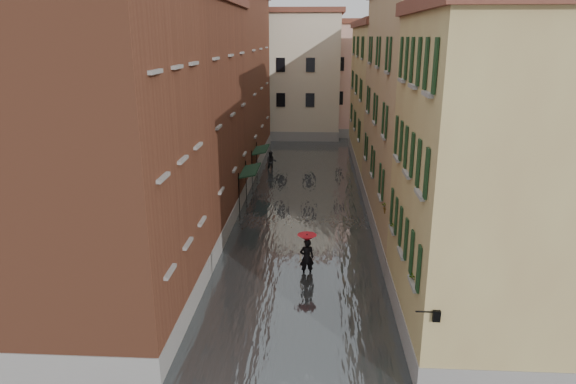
# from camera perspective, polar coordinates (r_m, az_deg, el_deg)

# --- Properties ---
(ground) EXTENTS (120.00, 120.00, 0.00)m
(ground) POSITION_cam_1_polar(r_m,az_deg,el_deg) (22.25, 0.84, -12.03)
(ground) COLOR #555557
(ground) RESTS_ON ground
(floodwater) EXTENTS (10.00, 60.00, 0.20)m
(floodwater) POSITION_cam_1_polar(r_m,az_deg,el_deg) (34.17, 1.79, -1.27)
(floodwater) COLOR #484E50
(floodwater) RESTS_ON ground
(building_left_near) EXTENTS (6.00, 8.00, 13.00)m
(building_left_near) POSITION_cam_1_polar(r_m,az_deg,el_deg) (19.58, -20.31, 3.27)
(building_left_near) COLOR brown
(building_left_near) RESTS_ON ground
(building_left_mid) EXTENTS (6.00, 14.00, 12.50)m
(building_left_mid) POSITION_cam_1_polar(r_m,az_deg,el_deg) (29.84, -12.01, 7.86)
(building_left_mid) COLOR brown
(building_left_mid) RESTS_ON ground
(building_left_far) EXTENTS (6.00, 16.00, 14.00)m
(building_left_far) POSITION_cam_1_polar(r_m,az_deg,el_deg) (44.30, -7.00, 11.93)
(building_left_far) COLOR brown
(building_left_far) RESTS_ON ground
(building_right_near) EXTENTS (6.00, 8.00, 11.50)m
(building_right_near) POSITION_cam_1_polar(r_m,az_deg,el_deg) (19.18, 22.02, 0.49)
(building_right_near) COLOR #A18453
(building_right_near) RESTS_ON ground
(building_right_mid) EXTENTS (6.00, 14.00, 13.00)m
(building_right_mid) POSITION_cam_1_polar(r_m,az_deg,el_deg) (29.42, 15.58, 7.97)
(building_right_mid) COLOR #A18362
(building_right_mid) RESTS_ON ground
(building_right_far) EXTENTS (6.00, 16.00, 11.50)m
(building_right_far) POSITION_cam_1_polar(r_m,az_deg,el_deg) (44.17, 11.53, 10.08)
(building_right_far) COLOR #A18453
(building_right_far) RESTS_ON ground
(building_end_cream) EXTENTS (12.00, 9.00, 13.00)m
(building_end_cream) POSITION_cam_1_polar(r_m,az_deg,el_deg) (57.73, -0.49, 12.70)
(building_end_cream) COLOR beige
(building_end_cream) RESTS_ON ground
(building_end_pink) EXTENTS (10.00, 9.00, 12.00)m
(building_end_pink) POSITION_cam_1_polar(r_m,az_deg,el_deg) (59.86, 8.47, 12.19)
(building_end_pink) COLOR #CC9790
(building_end_pink) RESTS_ON ground
(awning_near) EXTENTS (1.09, 3.25, 2.80)m
(awning_near) POSITION_cam_1_polar(r_m,az_deg,el_deg) (32.89, -4.30, 2.27)
(awning_near) COLOR #15301D
(awning_near) RESTS_ON ground
(awning_far) EXTENTS (1.09, 3.06, 2.80)m
(awning_far) POSITION_cam_1_polar(r_m,az_deg,el_deg) (38.98, -3.10, 4.61)
(awning_far) COLOR #15301D
(awning_far) RESTS_ON ground
(wall_lantern) EXTENTS (0.71, 0.22, 0.35)m
(wall_lantern) POSITION_cam_1_polar(r_m,az_deg,el_deg) (15.92, 16.07, -12.99)
(wall_lantern) COLOR black
(wall_lantern) RESTS_ON ground
(window_planters) EXTENTS (0.59, 8.24, 0.84)m
(window_planters) POSITION_cam_1_polar(r_m,az_deg,el_deg) (20.87, 12.26, -3.83)
(window_planters) COLOR brown
(window_planters) RESTS_ON ground
(pedestrian_main) EXTENTS (0.91, 0.91, 2.06)m
(pedestrian_main) POSITION_cam_1_polar(r_m,az_deg,el_deg) (23.88, 2.10, -6.66)
(pedestrian_main) COLOR black
(pedestrian_main) RESTS_ON ground
(pedestrian_far) EXTENTS (0.93, 0.78, 1.74)m
(pedestrian_far) POSITION_cam_1_polar(r_m,az_deg,el_deg) (42.21, -1.87, 3.36)
(pedestrian_far) COLOR black
(pedestrian_far) RESTS_ON ground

